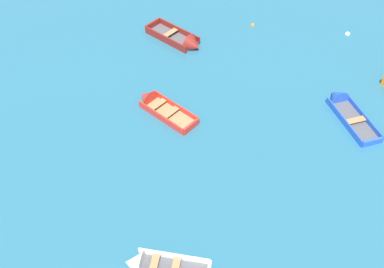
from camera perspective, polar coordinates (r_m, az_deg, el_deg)
name	(u,v)px	position (r m, az deg, el deg)	size (l,w,h in m)	color
rowboat_blue_midfield_left	(343,105)	(27.25, 19.58, 3.65)	(2.24, 4.65, 1.26)	#4C4C51
rowboat_maroon_far_back	(184,41)	(30.82, -1.09, 12.34)	(4.22, 4.27, 1.42)	#4C4C51
rowboat_white_near_right	(150,267)	(19.47, -5.60, -17.33)	(3.93, 2.16, 1.21)	#4C4C51
rowboat_red_cluster_inner	(156,104)	(25.82, -4.89, 4.03)	(3.80, 3.91, 1.24)	#99754C
mooring_buoy_near_foreground	(253,25)	(33.33, 8.14, 14.27)	(0.29, 0.29, 0.29)	orange
mooring_buoy_midfield	(347,34)	(34.00, 20.16, 12.49)	(0.36, 0.36, 0.36)	silver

